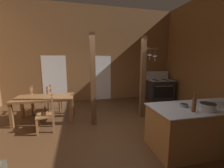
{
  "coord_description": "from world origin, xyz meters",
  "views": [
    {
      "loc": [
        -0.78,
        -3.23,
        1.84
      ],
      "look_at": [
        0.15,
        0.55,
        1.2
      ],
      "focal_mm": 23.05,
      "sensor_mm": 36.0,
      "label": 1
    }
  ],
  "objects_px": {
    "dining_table": "(45,100)",
    "ladderback_chair_by_post": "(53,99)",
    "kitchen_island": "(200,127)",
    "ladderback_chair_at_table_end": "(37,100)",
    "stockpot_on_counter": "(208,107)",
    "ladderback_chair_near_window": "(47,114)",
    "mixing_bowl_on_counter": "(184,105)",
    "bottle_tall_on_counter": "(194,105)",
    "stove_range": "(160,89)"
  },
  "relations": [
    {
      "from": "dining_table",
      "to": "ladderback_chair_by_post",
      "type": "height_order",
      "value": "ladderback_chair_by_post"
    },
    {
      "from": "kitchen_island",
      "to": "dining_table",
      "type": "bearing_deg",
      "value": 146.21
    },
    {
      "from": "kitchen_island",
      "to": "ladderback_chair_at_table_end",
      "type": "relative_size",
      "value": 2.3
    },
    {
      "from": "stockpot_on_counter",
      "to": "ladderback_chair_by_post",
      "type": "bearing_deg",
      "value": 133.17
    },
    {
      "from": "dining_table",
      "to": "ladderback_chair_near_window",
      "type": "bearing_deg",
      "value": -75.55
    },
    {
      "from": "kitchen_island",
      "to": "mixing_bowl_on_counter",
      "type": "relative_size",
      "value": 13.26
    },
    {
      "from": "mixing_bowl_on_counter",
      "to": "bottle_tall_on_counter",
      "type": "xyz_separation_m",
      "value": [
        -0.05,
        -0.3,
        0.11
      ]
    },
    {
      "from": "mixing_bowl_on_counter",
      "to": "ladderback_chair_at_table_end",
      "type": "bearing_deg",
      "value": 139.35
    },
    {
      "from": "stockpot_on_counter",
      "to": "bottle_tall_on_counter",
      "type": "bearing_deg",
      "value": 175.0
    },
    {
      "from": "kitchen_island",
      "to": "bottle_tall_on_counter",
      "type": "relative_size",
      "value": 6.32
    },
    {
      "from": "ladderback_chair_near_window",
      "to": "mixing_bowl_on_counter",
      "type": "height_order",
      "value": "mixing_bowl_on_counter"
    },
    {
      "from": "bottle_tall_on_counter",
      "to": "dining_table",
      "type": "bearing_deg",
      "value": 139.98
    },
    {
      "from": "ladderback_chair_near_window",
      "to": "ladderback_chair_at_table_end",
      "type": "distance_m",
      "value": 1.63
    },
    {
      "from": "ladderback_chair_by_post",
      "to": "bottle_tall_on_counter",
      "type": "distance_m",
      "value": 4.53
    },
    {
      "from": "mixing_bowl_on_counter",
      "to": "dining_table",
      "type": "bearing_deg",
      "value": 143.8
    },
    {
      "from": "dining_table",
      "to": "ladderback_chair_at_table_end",
      "type": "xyz_separation_m",
      "value": [
        -0.42,
        0.75,
        -0.2
      ]
    },
    {
      "from": "ladderback_chair_at_table_end",
      "to": "bottle_tall_on_counter",
      "type": "distance_m",
      "value": 4.83
    },
    {
      "from": "ladderback_chair_near_window",
      "to": "stockpot_on_counter",
      "type": "height_order",
      "value": "stockpot_on_counter"
    },
    {
      "from": "ladderback_chair_at_table_end",
      "to": "bottle_tall_on_counter",
      "type": "bearing_deg",
      "value": -43.68
    },
    {
      "from": "ladderback_chair_by_post",
      "to": "stockpot_on_counter",
      "type": "relative_size",
      "value": 2.78
    },
    {
      "from": "dining_table",
      "to": "mixing_bowl_on_counter",
      "type": "height_order",
      "value": "mixing_bowl_on_counter"
    },
    {
      "from": "ladderback_chair_near_window",
      "to": "stockpot_on_counter",
      "type": "distance_m",
      "value": 3.67
    },
    {
      "from": "ladderback_chair_near_window",
      "to": "ladderback_chair_by_post",
      "type": "height_order",
      "value": "same"
    },
    {
      "from": "ladderback_chair_by_post",
      "to": "bottle_tall_on_counter",
      "type": "xyz_separation_m",
      "value": [
        2.93,
        -3.4,
        0.59
      ]
    },
    {
      "from": "dining_table",
      "to": "bottle_tall_on_counter",
      "type": "distance_m",
      "value": 4.0
    },
    {
      "from": "stove_range",
      "to": "ladderback_chair_by_post",
      "type": "bearing_deg",
      "value": -173.85
    },
    {
      "from": "ladderback_chair_by_post",
      "to": "ladderback_chair_near_window",
      "type": "bearing_deg",
      "value": -87.35
    },
    {
      "from": "dining_table",
      "to": "ladderback_chair_at_table_end",
      "type": "distance_m",
      "value": 0.88
    },
    {
      "from": "stove_range",
      "to": "ladderback_chair_at_table_end",
      "type": "height_order",
      "value": "stove_range"
    },
    {
      "from": "kitchen_island",
      "to": "bottle_tall_on_counter",
      "type": "distance_m",
      "value": 0.77
    },
    {
      "from": "stove_range",
      "to": "kitchen_island",
      "type": "bearing_deg",
      "value": -110.21
    },
    {
      "from": "ladderback_chair_near_window",
      "to": "kitchen_island",
      "type": "bearing_deg",
      "value": -25.54
    },
    {
      "from": "ladderback_chair_near_window",
      "to": "dining_table",
      "type": "bearing_deg",
      "value": 104.45
    },
    {
      "from": "stove_range",
      "to": "ladderback_chair_at_table_end",
      "type": "bearing_deg",
      "value": -173.52
    },
    {
      "from": "dining_table",
      "to": "ladderback_chair_near_window",
      "type": "xyz_separation_m",
      "value": [
        0.2,
        -0.76,
        -0.2
      ]
    },
    {
      "from": "kitchen_island",
      "to": "stockpot_on_counter",
      "type": "relative_size",
      "value": 6.37
    },
    {
      "from": "ladderback_chair_at_table_end",
      "to": "bottle_tall_on_counter",
      "type": "xyz_separation_m",
      "value": [
        3.47,
        -3.31,
        0.59
      ]
    },
    {
      "from": "dining_table",
      "to": "bottle_tall_on_counter",
      "type": "height_order",
      "value": "bottle_tall_on_counter"
    },
    {
      "from": "stove_range",
      "to": "mixing_bowl_on_counter",
      "type": "xyz_separation_m",
      "value": [
        -1.75,
        -3.62,
        0.46
      ]
    },
    {
      "from": "stove_range",
      "to": "ladderback_chair_by_post",
      "type": "relative_size",
      "value": 1.39
    },
    {
      "from": "kitchen_island",
      "to": "dining_table",
      "type": "height_order",
      "value": "kitchen_island"
    },
    {
      "from": "bottle_tall_on_counter",
      "to": "stove_range",
      "type": "bearing_deg",
      "value": 65.38
    },
    {
      "from": "dining_table",
      "to": "ladderback_chair_near_window",
      "type": "distance_m",
      "value": 0.81
    },
    {
      "from": "kitchen_island",
      "to": "ladderback_chair_by_post",
      "type": "distance_m",
      "value": 4.63
    },
    {
      "from": "ladderback_chair_by_post",
      "to": "ladderback_chair_at_table_end",
      "type": "relative_size",
      "value": 1.0
    },
    {
      "from": "kitchen_island",
      "to": "mixing_bowl_on_counter",
      "type": "bearing_deg",
      "value": 170.19
    },
    {
      "from": "ladderback_chair_by_post",
      "to": "ladderback_chair_at_table_end",
      "type": "height_order",
      "value": "same"
    },
    {
      "from": "stove_range",
      "to": "ladderback_chair_near_window",
      "type": "xyz_separation_m",
      "value": [
        -4.65,
        -2.11,
        -0.03
      ]
    },
    {
      "from": "ladderback_chair_near_window",
      "to": "stockpot_on_counter",
      "type": "relative_size",
      "value": 2.78
    },
    {
      "from": "dining_table",
      "to": "bottle_tall_on_counter",
      "type": "xyz_separation_m",
      "value": [
        3.05,
        -2.56,
        0.4
      ]
    }
  ]
}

